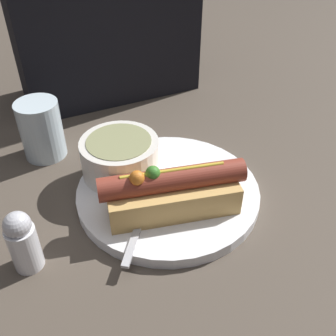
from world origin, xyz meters
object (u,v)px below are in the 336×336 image
Objects in this scene: salt_shaker at (23,241)px; spoon at (148,198)px; hot_dog at (172,191)px; soup_bowl at (120,155)px; drinking_glass at (41,130)px.

spoon is at bearing 9.56° from salt_shaker.
hot_dog is at bearing -105.21° from spoon.
spoon is (-0.02, 0.03, -0.02)m from hot_dog.
hot_dog is 2.29× the size of salt_shaker.
drinking_glass reaches higher than soup_bowl.
soup_bowl is 0.17m from salt_shaker.
hot_dog is 0.23m from drinking_glass.
soup_bowl is at bearing 33.21° from salt_shaker.
salt_shaker is (-0.18, 0.00, -0.00)m from hot_dog.
soup_bowl is (-0.03, 0.09, 0.00)m from hot_dog.
soup_bowl is 0.14m from drinking_glass.
hot_dog is 1.69× the size of soup_bowl.
salt_shaker reaches higher than spoon.
drinking_glass is at bearing 73.38° from salt_shaker.
spoon is (0.01, -0.07, -0.02)m from soup_bowl.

